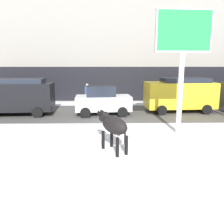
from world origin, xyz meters
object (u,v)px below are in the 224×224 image
object	(u,v)px
car_white_hatchback	(103,100)
pedestrian_far_left	(87,95)
billboard	(183,39)
car_yellow_van	(180,94)
pedestrian_near_billboard	(180,94)
cow_black	(113,125)
car_black_van	(16,96)

from	to	relation	value
car_white_hatchback	pedestrian_far_left	size ratio (longest dim) A/B	2.08
billboard	car_yellow_van	xyz separation A→B (m)	(1.57, 4.96, -3.07)
car_white_hatchback	pedestrian_near_billboard	bearing A→B (deg)	28.89
car_white_hatchback	pedestrian_far_left	world-z (taller)	car_white_hatchback
pedestrian_near_billboard	cow_black	bearing A→B (deg)	-119.35
car_yellow_van	pedestrian_near_billboard	size ratio (longest dim) A/B	2.73
cow_black	pedestrian_far_left	distance (m)	9.96
car_yellow_van	pedestrian_far_left	size ratio (longest dim) A/B	2.73
pedestrian_near_billboard	billboard	bearing A→B (deg)	-107.53
cow_black	car_yellow_van	world-z (taller)	car_yellow_van
car_black_van	car_yellow_van	bearing A→B (deg)	4.08
car_white_hatchback	car_yellow_van	xyz separation A→B (m)	(5.23, 0.80, 0.32)
car_yellow_van	pedestrian_far_left	xyz separation A→B (m)	(-6.51, 2.53, -0.36)
car_yellow_van	car_black_van	bearing A→B (deg)	-175.92
billboard	car_black_van	xyz separation A→B (m)	(-9.18, 4.20, -3.07)
pedestrian_near_billboard	pedestrian_far_left	size ratio (longest dim) A/B	1.00
billboard	pedestrian_far_left	distance (m)	9.61
billboard	car_black_van	distance (m)	10.55
pedestrian_far_left	car_yellow_van	bearing A→B (deg)	-21.23
cow_black	billboard	world-z (taller)	billboard
car_white_hatchback	pedestrian_near_billboard	distance (m)	6.89
car_black_van	pedestrian_far_left	distance (m)	5.37
cow_black	car_white_hatchback	xyz separation A→B (m)	(-0.53, 6.47, -0.07)
cow_black	car_black_van	bearing A→B (deg)	132.87
car_white_hatchback	car_yellow_van	world-z (taller)	car_yellow_van
billboard	car_white_hatchback	xyz separation A→B (m)	(-3.67, 4.16, -3.39)
car_black_van	pedestrian_far_left	xyz separation A→B (m)	(4.23, 3.30, -0.36)
car_yellow_van	pedestrian_near_billboard	xyz separation A→B (m)	(0.80, 2.53, -0.36)
car_white_hatchback	car_black_van	bearing A→B (deg)	179.64
pedestrian_near_billboard	car_black_van	bearing A→B (deg)	-164.06
car_black_van	billboard	bearing A→B (deg)	-24.58
billboard	car_white_hatchback	distance (m)	6.50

